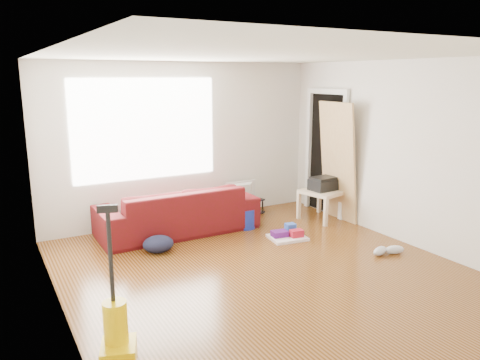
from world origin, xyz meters
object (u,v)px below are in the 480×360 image
bucket (245,228)px  cleaning_tray (288,235)px  backpack (159,252)px  vacuum (117,335)px  sofa (178,232)px  tv_stand (242,207)px  side_table (323,195)px

bucket → cleaning_tray: size_ratio=0.55×
backpack → vacuum: size_ratio=0.31×
backpack → sofa: bearing=57.4°
tv_stand → cleaning_tray: bearing=-104.1°
sofa → cleaning_tray: size_ratio=4.20×
bucket → vacuum: size_ratio=0.23×
sofa → side_table: side_table is taller
sofa → side_table: size_ratio=3.26×
side_table → backpack: 2.86m
tv_stand → side_table: size_ratio=1.06×
bucket → vacuum: bearing=-136.7°
sofa → backpack: 0.84m
backpack → vacuum: (-1.12, -2.17, 0.24)m
tv_stand → cleaning_tray: size_ratio=1.37×
sofa → cleaning_tray: (1.26, -1.04, 0.06)m
bucket → cleaning_tray: 0.77m
bucket → backpack: (-1.51, -0.32, 0.00)m
sofa → backpack: sofa is taller
backpack → cleaning_tray: bearing=-5.0°
sofa → side_table: (2.29, -0.54, 0.41)m
bucket → sofa: bearing=161.4°
cleaning_tray → vacuum: 3.42m
bucket → cleaning_tray: (0.29, -0.72, 0.06)m
side_table → vacuum: (-3.95, -2.27, -0.17)m
side_table → vacuum: vacuum is taller
cleaning_tray → vacuum: size_ratio=0.42×
side_table → tv_stand: bearing=141.8°
tv_stand → bucket: tv_stand is taller
tv_stand → vacuum: 4.24m
sofa → side_table: bearing=166.7°
sofa → side_table: 2.39m
backpack → tv_stand: bearing=34.5°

